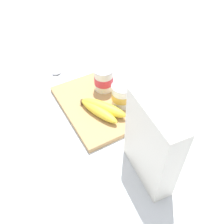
{
  "coord_description": "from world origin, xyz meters",
  "views": [
    {
      "loc": [
        0.57,
        -0.27,
        0.62
      ],
      "look_at": [
        0.11,
        0.0,
        0.07
      ],
      "focal_mm": 39.53,
      "sensor_mm": 36.0,
      "label": 1
    }
  ],
  "objects_px": {
    "cereal_box": "(151,145)",
    "yogurt_cup_front": "(104,79)",
    "banana_bunch": "(101,109)",
    "yogurt_cup_back": "(122,95)",
    "cutting_board": "(97,105)",
    "spoon": "(63,72)"
  },
  "relations": [
    {
      "from": "banana_bunch",
      "to": "spoon",
      "type": "bearing_deg",
      "value": -175.69
    },
    {
      "from": "cutting_board",
      "to": "spoon",
      "type": "relative_size",
      "value": 2.52
    },
    {
      "from": "cereal_box",
      "to": "yogurt_cup_front",
      "type": "xyz_separation_m",
      "value": [
        -0.36,
        0.06,
        -0.07
      ]
    },
    {
      "from": "banana_bunch",
      "to": "cereal_box",
      "type": "bearing_deg",
      "value": 2.04
    },
    {
      "from": "cereal_box",
      "to": "spoon",
      "type": "distance_m",
      "value": 0.56
    },
    {
      "from": "cutting_board",
      "to": "yogurt_cup_back",
      "type": "bearing_deg",
      "value": 60.0
    },
    {
      "from": "cutting_board",
      "to": "banana_bunch",
      "type": "height_order",
      "value": "banana_bunch"
    },
    {
      "from": "cereal_box",
      "to": "yogurt_cup_front",
      "type": "bearing_deg",
      "value": 176.57
    },
    {
      "from": "cutting_board",
      "to": "cereal_box",
      "type": "bearing_deg",
      "value": -0.09
    },
    {
      "from": "cutting_board",
      "to": "yogurt_cup_back",
      "type": "height_order",
      "value": "yogurt_cup_back"
    },
    {
      "from": "yogurt_cup_back",
      "to": "banana_bunch",
      "type": "bearing_deg",
      "value": -86.2
    },
    {
      "from": "cereal_box",
      "to": "yogurt_cup_back",
      "type": "relative_size",
      "value": 3.15
    },
    {
      "from": "yogurt_cup_front",
      "to": "yogurt_cup_back",
      "type": "xyz_separation_m",
      "value": [
        0.1,
        0.02,
        -0.0
      ]
    },
    {
      "from": "spoon",
      "to": "cereal_box",
      "type": "bearing_deg",
      "value": 3.27
    },
    {
      "from": "cereal_box",
      "to": "yogurt_cup_back",
      "type": "xyz_separation_m",
      "value": [
        -0.26,
        0.08,
        -0.07
      ]
    },
    {
      "from": "cutting_board",
      "to": "banana_bunch",
      "type": "relative_size",
      "value": 2.01
    },
    {
      "from": "spoon",
      "to": "cutting_board",
      "type": "bearing_deg",
      "value": 7.34
    },
    {
      "from": "yogurt_cup_front",
      "to": "banana_bunch",
      "type": "height_order",
      "value": "yogurt_cup_front"
    },
    {
      "from": "yogurt_cup_front",
      "to": "cutting_board",
      "type": "bearing_deg",
      "value": -45.24
    },
    {
      "from": "yogurt_cup_front",
      "to": "yogurt_cup_back",
      "type": "distance_m",
      "value": 0.11
    },
    {
      "from": "banana_bunch",
      "to": "spoon",
      "type": "height_order",
      "value": "banana_bunch"
    },
    {
      "from": "yogurt_cup_back",
      "to": "banana_bunch",
      "type": "xyz_separation_m",
      "value": [
        0.01,
        -0.09,
        -0.02
      ]
    }
  ]
}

